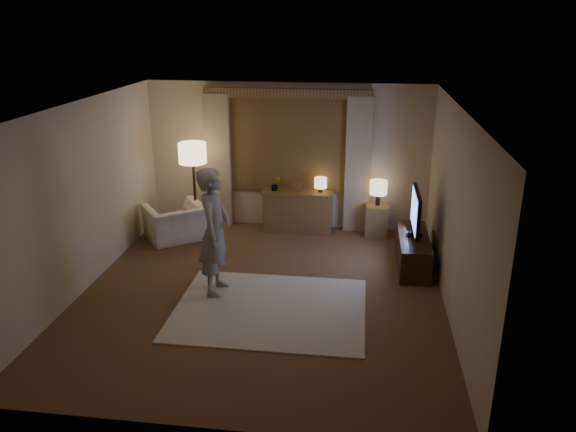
% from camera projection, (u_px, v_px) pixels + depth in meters
% --- Properties ---
extents(room, '(5.04, 5.54, 2.64)m').
position_uv_depth(room, '(267.00, 192.00, 7.87)').
color(room, brown).
rests_on(room, ground).
extents(rug, '(2.50, 2.00, 0.02)m').
position_uv_depth(rug, '(270.00, 309.00, 7.42)').
color(rug, beige).
rests_on(rug, floor).
extents(sideboard, '(1.20, 0.40, 0.70)m').
position_uv_depth(sideboard, '(298.00, 212.00, 10.04)').
color(sideboard, brown).
rests_on(sideboard, floor).
extents(picture_frame, '(0.16, 0.02, 0.20)m').
position_uv_depth(picture_frame, '(298.00, 188.00, 9.89)').
color(picture_frame, brown).
rests_on(picture_frame, sideboard).
extents(plant, '(0.17, 0.13, 0.30)m').
position_uv_depth(plant, '(275.00, 184.00, 9.92)').
color(plant, '#999999').
rests_on(plant, sideboard).
extents(table_lamp_sideboard, '(0.22, 0.22, 0.30)m').
position_uv_depth(table_lamp_sideboard, '(321.00, 183.00, 9.81)').
color(table_lamp_sideboard, black).
rests_on(table_lamp_sideboard, sideboard).
extents(floor_lamp, '(0.48, 0.48, 1.64)m').
position_uv_depth(floor_lamp, '(193.00, 158.00, 9.56)').
color(floor_lamp, black).
rests_on(floor_lamp, floor).
extents(armchair, '(1.26, 1.24, 0.62)m').
position_uv_depth(armchair, '(175.00, 222.00, 9.65)').
color(armchair, beige).
rests_on(armchair, floor).
extents(side_table, '(0.40, 0.40, 0.56)m').
position_uv_depth(side_table, '(377.00, 220.00, 9.84)').
color(side_table, brown).
rests_on(side_table, floor).
extents(table_lamp_side, '(0.30, 0.30, 0.44)m').
position_uv_depth(table_lamp_side, '(378.00, 188.00, 9.64)').
color(table_lamp_side, black).
rests_on(table_lamp_side, side_table).
extents(tv_stand, '(0.45, 1.40, 0.50)m').
position_uv_depth(tv_stand, '(413.00, 251.00, 8.63)').
color(tv_stand, black).
rests_on(tv_stand, floor).
extents(tv, '(0.24, 0.98, 0.71)m').
position_uv_depth(tv, '(416.00, 212.00, 8.41)').
color(tv, black).
rests_on(tv, tv_stand).
extents(person, '(0.44, 0.66, 1.78)m').
position_uv_depth(person, '(215.00, 231.00, 7.60)').
color(person, gray).
rests_on(person, rug).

